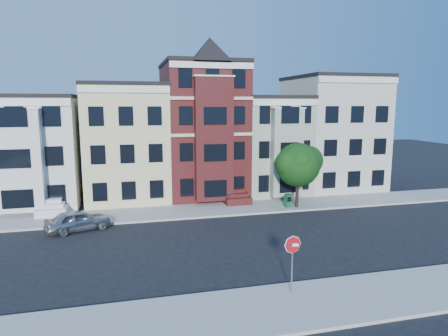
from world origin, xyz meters
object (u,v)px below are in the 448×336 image
object	(u,v)px
parked_car	(78,220)
street_tree	(298,168)
fire_hydrant	(74,218)
stop_sign	(292,261)
newspaper_box	(288,201)

from	to	relation	value
parked_car	street_tree	bearing A→B (deg)	-104.98
fire_hydrant	stop_sign	world-z (taller)	stop_sign
street_tree	newspaper_box	size ratio (longest dim) A/B	6.01
street_tree	fire_hydrant	xyz separation A→B (m)	(-17.29, -0.03, -2.94)
street_tree	parked_car	bearing A→B (deg)	-174.36
fire_hydrant	stop_sign	bearing A→B (deg)	-51.94
street_tree	newspaper_box	distance (m)	2.83
newspaper_box	fire_hydrant	xyz separation A→B (m)	(-16.59, -0.21, -0.20)
parked_car	stop_sign	xyz separation A→B (m)	(10.30, -12.14, 0.92)
street_tree	newspaper_box	bearing A→B (deg)	165.46
parked_car	newspaper_box	world-z (taller)	parked_car
stop_sign	newspaper_box	bearing A→B (deg)	83.84
stop_sign	parked_car	bearing A→B (deg)	146.69
street_tree	parked_car	distance (m)	17.11
parked_car	stop_sign	world-z (taller)	stop_sign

